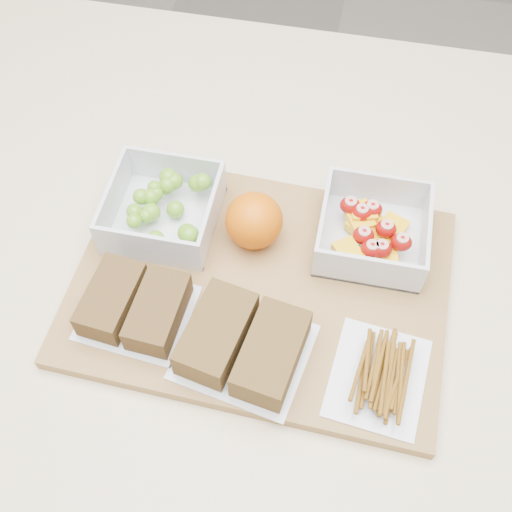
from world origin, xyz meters
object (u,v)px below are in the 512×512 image
object	(u,v)px
orange	(254,221)
fruit_container	(372,232)
pretzel_bag	(379,373)
sandwich_bag_center	(244,344)
sandwich_bag_left	(135,306)
cutting_board	(260,286)
grape_container	(165,208)

from	to	relation	value
orange	fruit_container	bearing A→B (deg)	8.78
orange	pretzel_bag	world-z (taller)	orange
orange	sandwich_bag_center	xyz separation A→B (m)	(0.02, -0.15, -0.01)
sandwich_bag_left	pretzel_bag	bearing A→B (deg)	-4.99
cutting_board	grape_container	size ratio (longest dim) A/B	3.35
cutting_board	fruit_container	distance (m)	0.14
orange	pretzel_bag	xyz separation A→B (m)	(0.16, -0.15, -0.02)
pretzel_bag	grape_container	bearing A→B (deg)	150.37
sandwich_bag_left	sandwich_bag_center	distance (m)	0.13
sandwich_bag_center	grape_container	bearing A→B (deg)	129.93
cutting_board	fruit_container	xyz separation A→B (m)	(0.12, 0.08, 0.03)
pretzel_bag	cutting_board	bearing A→B (deg)	148.08
sandwich_bag_left	grape_container	bearing A→B (deg)	91.03
fruit_container	orange	world-z (taller)	orange
sandwich_bag_left	sandwich_bag_center	world-z (taller)	sandwich_bag_center
cutting_board	orange	bearing A→B (deg)	109.82
grape_container	sandwich_bag_center	distance (m)	0.20
sandwich_bag_left	fruit_container	bearing A→B (deg)	31.23
fruit_container	sandwich_bag_left	size ratio (longest dim) A/B	0.98
cutting_board	sandwich_bag_left	size ratio (longest dim) A/B	3.35
grape_container	sandwich_bag_left	bearing A→B (deg)	-88.97
cutting_board	fruit_container	bearing A→B (deg)	36.96
cutting_board	fruit_container	size ratio (longest dim) A/B	3.41
grape_container	sandwich_bag_left	world-z (taller)	grape_container
fruit_container	pretzel_bag	size ratio (longest dim) A/B	0.98
grape_container	orange	bearing A→B (deg)	-2.45
grape_container	fruit_container	size ratio (longest dim) A/B	1.02
orange	sandwich_bag_left	size ratio (longest dim) A/B	0.54
orange	grape_container	bearing A→B (deg)	177.55
pretzel_bag	orange	bearing A→B (deg)	137.34
grape_container	sandwich_bag_left	xyz separation A→B (m)	(0.00, -0.13, -0.00)
grape_container	orange	distance (m)	0.11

